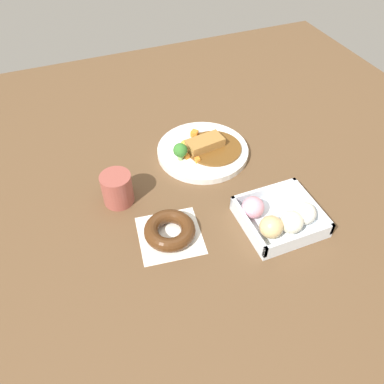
# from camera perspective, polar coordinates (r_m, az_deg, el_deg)

# --- Properties ---
(ground_plane) EXTENTS (1.60, 1.60, 0.00)m
(ground_plane) POSITION_cam_1_polar(r_m,az_deg,el_deg) (1.02, 3.93, 2.16)
(ground_plane) COLOR brown
(curry_plate) EXTENTS (0.25, 0.25, 0.07)m
(curry_plate) POSITION_cam_1_polar(r_m,az_deg,el_deg) (1.08, 1.46, 6.25)
(curry_plate) COLOR white
(curry_plate) RESTS_ON ground_plane
(donut_box) EXTENTS (0.18, 0.17, 0.06)m
(donut_box) POSITION_cam_1_polar(r_m,az_deg,el_deg) (0.91, 12.92, -3.80)
(donut_box) COLOR silver
(donut_box) RESTS_ON ground_plane
(chocolate_ring_donut) EXTENTS (0.16, 0.16, 0.04)m
(chocolate_ring_donut) POSITION_cam_1_polar(r_m,az_deg,el_deg) (0.87, -3.34, -5.77)
(chocolate_ring_donut) COLOR white
(chocolate_ring_donut) RESTS_ON ground_plane
(coffee_mug) EXTENTS (0.08, 0.08, 0.08)m
(coffee_mug) POSITION_cam_1_polar(r_m,az_deg,el_deg) (0.94, -11.07, 0.49)
(coffee_mug) COLOR #9E4C42
(coffee_mug) RESTS_ON ground_plane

